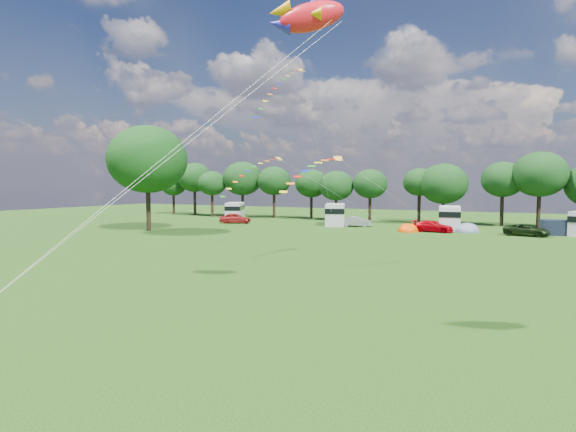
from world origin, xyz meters
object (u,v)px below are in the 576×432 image
at_px(car_b, 356,222).
at_px(tent_greyblue, 467,232).
at_px(big_tree, 147,159).
at_px(car_a, 235,218).
at_px(fish_kite, 305,17).
at_px(car_c, 433,226).
at_px(tent_orange, 408,232).
at_px(car_d, 527,230).
at_px(campervan_b, 335,214).
at_px(campervan_a, 235,211).
at_px(campervan_c, 450,217).

xyz_separation_m(car_b, tent_greyblue, (14.68, -0.89, -0.68)).
height_order(big_tree, car_a, big_tree).
height_order(car_a, car_b, car_a).
height_order(tent_greyblue, fish_kite, fish_kite).
bearing_deg(car_c, tent_orange, 112.02).
relative_size(car_d, campervan_b, 0.74).
relative_size(car_a, car_b, 1.19).
distance_m(car_b, fish_kite, 47.40).
bearing_deg(big_tree, fish_kite, -37.88).
xyz_separation_m(car_d, tent_orange, (-13.22, -1.21, -0.66)).
distance_m(tent_orange, fish_kite, 42.55).
bearing_deg(car_c, campervan_a, 83.14).
bearing_deg(campervan_a, big_tree, 155.67).
xyz_separation_m(big_tree, car_a, (3.69, 14.34, -8.23)).
distance_m(big_tree, car_b, 28.98).
xyz_separation_m(car_b, campervan_c, (12.22, 1.40, 0.92)).
height_order(big_tree, tent_orange, big_tree).
bearing_deg(campervan_b, car_c, -123.66).
height_order(car_a, fish_kite, fish_kite).
distance_m(car_c, tent_greyblue, 4.30).
bearing_deg(big_tree, car_d, 18.97).
xyz_separation_m(car_a, campervan_a, (-3.79, 5.77, 0.75)).
height_order(big_tree, car_b, big_tree).
bearing_deg(car_c, big_tree, 116.85).
distance_m(campervan_b, tent_greyblue, 18.26).
relative_size(campervan_b, tent_orange, 2.37).
bearing_deg(campervan_b, campervan_a, 64.42).
bearing_deg(tent_orange, campervan_a, 167.65).
xyz_separation_m(tent_orange, fish_kite, (4.46, -40.18, 13.29)).
bearing_deg(car_a, car_c, -107.57).
distance_m(campervan_b, tent_orange, 12.47).
relative_size(car_b, campervan_a, 0.63).
bearing_deg(campervan_c, car_a, 89.75).
bearing_deg(campervan_a, car_c, -124.26).
height_order(big_tree, fish_kite, fish_kite).
bearing_deg(fish_kite, car_b, 84.10).
relative_size(car_a, campervan_a, 0.75).
bearing_deg(fish_kite, car_d, 56.24).
height_order(car_b, campervan_b, campervan_b).
bearing_deg(car_c, car_a, 93.21).
bearing_deg(campervan_b, big_tree, 115.30).
bearing_deg(fish_kite, campervan_c, 68.57).
height_order(car_a, campervan_b, campervan_b).
distance_m(car_a, car_d, 39.28).
distance_m(big_tree, campervan_b, 26.79).
distance_m(campervan_a, campervan_b, 18.47).
height_order(campervan_a, fish_kite, fish_kite).
bearing_deg(car_c, car_d, -86.01).
xyz_separation_m(car_d, fish_kite, (-8.77, -41.38, 12.63)).
relative_size(big_tree, campervan_c, 2.05).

